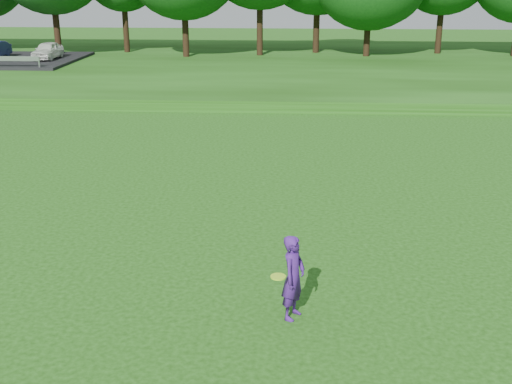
{
  "coord_description": "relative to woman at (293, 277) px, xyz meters",
  "views": [
    {
      "loc": [
        3.73,
        -12.4,
        6.66
      ],
      "look_at": [
        2.76,
        3.17,
        1.3
      ],
      "focal_mm": 45.0,
      "sensor_mm": 36.0,
      "label": 1
    }
  ],
  "objects": [
    {
      "name": "woman",
      "position": [
        0.0,
        0.0,
        0.0
      ],
      "size": [
        0.78,
        0.79,
        1.78
      ],
      "color": "#461B7D",
      "rests_on": "ground"
    },
    {
      "name": "ground",
      "position": [
        -3.76,
        0.83,
        -0.89
      ],
      "size": [
        140.0,
        140.0,
        0.0
      ],
      "primitive_type": "plane",
      "color": "#19400C",
      "rests_on": "ground"
    },
    {
      "name": "berm",
      "position": [
        -3.76,
        34.83,
        -0.59
      ],
      "size": [
        130.0,
        30.0,
        0.6
      ],
      "primitive_type": "cube",
      "color": "#19400C",
      "rests_on": "ground"
    },
    {
      "name": "walking_path",
      "position": [
        -3.76,
        20.83,
        -0.87
      ],
      "size": [
        130.0,
        1.6,
        0.04
      ],
      "primitive_type": "cube",
      "color": "gray",
      "rests_on": "ground"
    }
  ]
}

